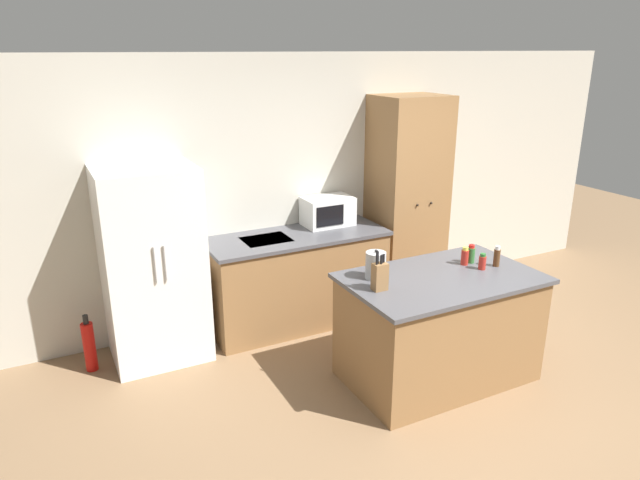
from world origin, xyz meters
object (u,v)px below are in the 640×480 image
Objects in this scene: kettle at (376,265)px; fire_extinguisher at (89,346)px; spice_bottle_green_herb at (497,257)px; spice_bottle_short_red at (471,254)px; spice_bottle_tall_dark at (482,262)px; pantry_cabinet at (407,201)px; spice_bottle_amber_oil at (465,256)px; refrigerator at (153,265)px; knife_block at (380,276)px; microwave at (328,211)px.

kettle reaches higher than fire_extinguisher.
spice_bottle_green_herb is at bearing -24.92° from fire_extinguisher.
fire_extinguisher is (-2.98, 1.29, -0.76)m from spice_bottle_short_red.
spice_bottle_tall_dark is 0.77× the size of spice_bottle_green_herb.
pantry_cabinet is at bearing 84.42° from spice_bottle_green_herb.
spice_bottle_green_herb reaches higher than spice_bottle_amber_oil.
spice_bottle_green_herb is at bearing 0.26° from spice_bottle_tall_dark.
spice_bottle_amber_oil is at bearing -29.39° from refrigerator.
refrigerator is at bearing -178.93° from pantry_cabinet.
pantry_cabinet reaches higher than refrigerator.
kettle is (-1.04, 0.24, 0.03)m from spice_bottle_green_herb.
pantry_cabinet is at bearing 1.07° from refrigerator.
knife_block is at bearing 178.44° from spice_bottle_tall_dark.
microwave is at bearing 109.83° from spice_bottle_tall_dark.
knife_block is at bearing -172.43° from spice_bottle_amber_oil.
refrigerator is 3.49× the size of microwave.
refrigerator reaches higher than fire_extinguisher.
pantry_cabinet is 1.54m from spice_bottle_tall_dark.
kettle is at bearing 167.16° from spice_bottle_green_herb.
spice_bottle_green_herb is (0.15, 0.00, 0.02)m from spice_bottle_tall_dark.
pantry_cabinet is at bearing -7.21° from microwave.
kettle is at bearing -102.27° from microwave.
refrigerator is at bearing 0.47° from fire_extinguisher.
microwave is 2.78× the size of spice_bottle_green_herb.
pantry_cabinet is 1.40m from spice_bottle_amber_oil.
spice_bottle_amber_oil is 0.30× the size of fire_extinguisher.
spice_bottle_amber_oil is (-0.36, -1.35, -0.11)m from pantry_cabinet.
microwave reaches higher than spice_bottle_short_red.
kettle is at bearing 175.17° from spice_bottle_short_red.
pantry_cabinet is 1.38m from spice_bottle_short_red.
fire_extinguisher is at bearing -175.99° from microwave.
spice_bottle_short_red is at bearing -67.47° from microwave.
microwave is 3.06× the size of spice_bottle_short_red.
spice_bottle_amber_oil is at bearing -70.26° from microwave.
refrigerator is at bearing 151.62° from spice_bottle_short_red.
spice_bottle_tall_dark is 0.88× the size of spice_bottle_amber_oil.
spice_bottle_amber_oil is at bearing 110.78° from spice_bottle_tall_dark.
spice_bottle_short_red is 1.03× the size of spice_bottle_amber_oil.
fire_extinguisher is at bearing 155.08° from spice_bottle_green_herb.
pantry_cabinet is at bearing 49.07° from knife_block.
microwave is at bearing 112.53° from spice_bottle_short_red.
pantry_cabinet is (2.67, 0.05, 0.24)m from refrigerator.
spice_bottle_short_red is (0.02, 0.16, 0.01)m from spice_bottle_tall_dark.
knife_block is 2.00× the size of spice_bottle_short_red.
microwave reaches higher than spice_bottle_tall_dark.
spice_bottle_tall_dark is (-0.30, -1.50, -0.12)m from pantry_cabinet.
refrigerator is 0.78× the size of pantry_cabinet.
knife_block is 1.81× the size of spice_bottle_green_herb.
fire_extinguisher is at bearing 155.90° from spice_bottle_amber_oil.
spice_bottle_green_herb is at bearing -65.45° from microwave.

